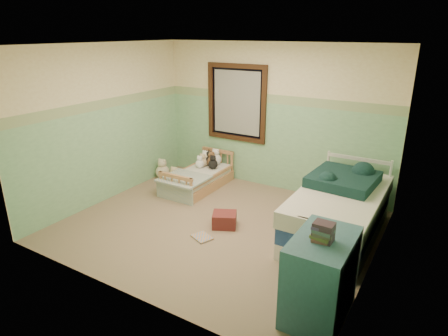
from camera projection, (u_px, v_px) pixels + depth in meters
The scene contains 32 objects.
floor at pixel (218, 226), 5.60m from camera, with size 4.20×3.60×0.02m, color brown.
ceiling at pixel (216, 44), 4.76m from camera, with size 4.20×3.60×0.02m, color silver.
wall_back at pixel (273, 118), 6.63m from camera, with size 4.20×0.04×2.50m, color beige.
wall_front at pixel (118, 186), 3.73m from camera, with size 4.20×0.04×2.50m, color beige.
wall_left at pixel (106, 124), 6.20m from camera, with size 0.04×3.60×2.50m, color beige.
wall_right at pixel (382, 170), 4.16m from camera, with size 0.04×3.60×2.50m, color beige.
wainscot_mint at pixel (271, 146), 6.79m from camera, with size 4.20×0.01×1.50m, color #71A87E.
border_strip at pixel (273, 99), 6.51m from camera, with size 4.20×0.01×0.15m, color #426D46.
window_frame at pixel (236, 103), 6.87m from camera, with size 1.16×0.06×1.36m, color black.
window_blinds at pixel (237, 103), 6.88m from camera, with size 0.92×0.01×1.12m, color #ADADAB.
toddler_bed_frame at pixel (199, 183), 6.93m from camera, with size 0.68×1.36×0.17m, color #B17048.
toddler_mattress at pixel (198, 175), 6.88m from camera, with size 0.62×1.30×0.12m, color white.
patchwork_quilt at pixel (184, 179), 6.52m from camera, with size 0.74×0.68×0.03m, color #6E8EAF.
plush_bed_brown at pixel (207, 158), 7.31m from camera, with size 0.20×0.20×0.20m, color brown.
plush_bed_white at pixel (216, 159), 7.21m from camera, with size 0.21×0.21×0.21m, color white.
plush_bed_tan at pixel (202, 162), 7.11m from camera, with size 0.17×0.17×0.17m, color beige.
plush_bed_dark at pixel (213, 164), 7.00m from camera, with size 0.17×0.17×0.17m, color black.
plush_floor_cream at pixel (163, 172), 7.35m from camera, with size 0.26×0.26×0.26m, color beige.
plush_floor_tan at pixel (175, 179), 7.05m from camera, with size 0.23×0.23×0.23m, color beige.
twin_bed_frame at pixel (336, 229), 5.28m from camera, with size 0.98×1.96×0.22m, color white.
twin_boxspring at pixel (338, 214), 5.20m from camera, with size 0.98×1.96×0.22m, color navy.
twin_mattress at pixel (340, 199), 5.13m from camera, with size 1.02×2.00×0.22m, color silver.
teal_blanket at pixel (343, 179), 5.34m from camera, with size 0.83×0.88×0.14m, color black.
dresser at pixel (321, 277), 3.73m from camera, with size 0.53×0.85×0.85m, color #355C6C.
book_stack at pixel (323, 232), 3.52m from camera, with size 0.18×0.14×0.18m, color #562831.
red_pillow at pixel (224, 220), 5.55m from camera, with size 0.33×0.29×0.21m, color maroon.
floor_book at pixel (202, 237), 5.26m from camera, with size 0.27×0.21×0.02m, color orange.
extra_plush_0 at pixel (205, 161), 7.16m from camera, with size 0.17×0.17×0.17m, color beige.
extra_plush_1 at pixel (200, 164), 7.05m from camera, with size 0.16×0.16×0.16m, color white.
extra_plush_2 at pixel (209, 160), 7.17m from camera, with size 0.19×0.19×0.19m, color black.
extra_plush_3 at pixel (212, 161), 7.13m from camera, with size 0.19×0.19×0.19m, color brown.
extra_plush_4 at pixel (206, 160), 7.18m from camera, with size 0.19×0.19×0.19m, color white.
Camera 1 is at (2.66, -4.22, 2.67)m, focal length 31.05 mm.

